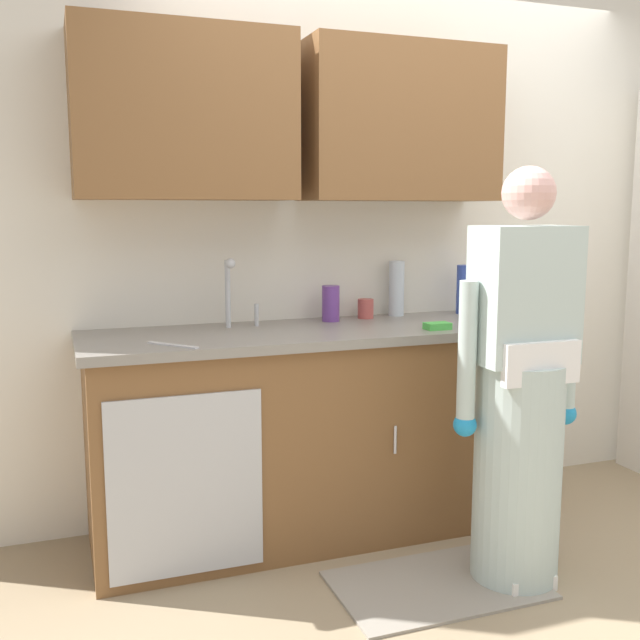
{
  "coord_description": "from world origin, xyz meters",
  "views": [
    {
      "loc": [
        -1.59,
        -2.32,
        1.46
      ],
      "look_at": [
        -0.55,
        0.55,
        1.0
      ],
      "focal_mm": 41.34,
      "sensor_mm": 36.0,
      "label": 1
    }
  ],
  "objects_px": {
    "sink": "(245,335)",
    "bottle_water_short": "(396,288)",
    "person_at_sink": "(520,410)",
    "knife_on_counter": "(173,345)",
    "bottle_cleaner_spray": "(331,303)",
    "cup_by_sink": "(366,309)",
    "bottle_soap": "(464,289)",
    "sponge": "(437,326)"
  },
  "relations": [
    {
      "from": "sink",
      "to": "bottle_cleaner_spray",
      "type": "relative_size",
      "value": 2.99
    },
    {
      "from": "cup_by_sink",
      "to": "person_at_sink",
      "type": "bearing_deg",
      "value": -73.5
    },
    {
      "from": "bottle_water_short",
      "to": "knife_on_counter",
      "type": "height_order",
      "value": "bottle_water_short"
    },
    {
      "from": "bottle_water_short",
      "to": "cup_by_sink",
      "type": "xyz_separation_m",
      "value": [
        -0.18,
        -0.03,
        -0.09
      ]
    },
    {
      "from": "person_at_sink",
      "to": "bottle_cleaner_spray",
      "type": "distance_m",
      "value": 1.03
    },
    {
      "from": "bottle_cleaner_spray",
      "to": "person_at_sink",
      "type": "bearing_deg",
      "value": -62.16
    },
    {
      "from": "bottle_soap",
      "to": "bottle_water_short",
      "type": "xyz_separation_m",
      "value": [
        -0.35,
        0.05,
        0.01
      ]
    },
    {
      "from": "bottle_soap",
      "to": "bottle_water_short",
      "type": "bearing_deg",
      "value": 171.29
    },
    {
      "from": "sink",
      "to": "person_at_sink",
      "type": "bearing_deg",
      "value": -37.34
    },
    {
      "from": "sink",
      "to": "knife_on_counter",
      "type": "xyz_separation_m",
      "value": [
        -0.34,
        -0.22,
        0.02
      ]
    },
    {
      "from": "sink",
      "to": "bottle_soap",
      "type": "height_order",
      "value": "sink"
    },
    {
      "from": "knife_on_counter",
      "to": "cup_by_sink",
      "type": "bearing_deg",
      "value": 72.25
    },
    {
      "from": "bottle_soap",
      "to": "bottle_cleaner_spray",
      "type": "height_order",
      "value": "bottle_soap"
    },
    {
      "from": "bottle_soap",
      "to": "person_at_sink",
      "type": "bearing_deg",
      "value": -106.71
    },
    {
      "from": "sink",
      "to": "sponge",
      "type": "xyz_separation_m",
      "value": [
        0.81,
        -0.22,
        0.03
      ]
    },
    {
      "from": "person_at_sink",
      "to": "knife_on_counter",
      "type": "height_order",
      "value": "person_at_sink"
    },
    {
      "from": "knife_on_counter",
      "to": "sponge",
      "type": "distance_m",
      "value": 1.15
    },
    {
      "from": "bottle_water_short",
      "to": "knife_on_counter",
      "type": "bearing_deg",
      "value": -159.17
    },
    {
      "from": "bottle_water_short",
      "to": "person_at_sink",
      "type": "bearing_deg",
      "value": -84.59
    },
    {
      "from": "knife_on_counter",
      "to": "person_at_sink",
      "type": "bearing_deg",
      "value": 28.53
    },
    {
      "from": "person_at_sink",
      "to": "knife_on_counter",
      "type": "xyz_separation_m",
      "value": [
        -1.25,
        0.48,
        0.25
      ]
    },
    {
      "from": "bottle_water_short",
      "to": "bottle_cleaner_spray",
      "type": "xyz_separation_m",
      "value": [
        -0.37,
        -0.06,
        -0.05
      ]
    },
    {
      "from": "bottle_cleaner_spray",
      "to": "sponge",
      "type": "relative_size",
      "value": 1.52
    },
    {
      "from": "bottle_water_short",
      "to": "cup_by_sink",
      "type": "relative_size",
      "value": 2.91
    },
    {
      "from": "sink",
      "to": "person_at_sink",
      "type": "relative_size",
      "value": 0.31
    },
    {
      "from": "bottle_cleaner_spray",
      "to": "knife_on_counter",
      "type": "distance_m",
      "value": 0.89
    },
    {
      "from": "person_at_sink",
      "to": "sponge",
      "type": "height_order",
      "value": "person_at_sink"
    },
    {
      "from": "bottle_soap",
      "to": "sponge",
      "type": "relative_size",
      "value": 2.23
    },
    {
      "from": "person_at_sink",
      "to": "knife_on_counter",
      "type": "distance_m",
      "value": 1.37
    },
    {
      "from": "sink",
      "to": "bottle_soap",
      "type": "xyz_separation_m",
      "value": [
        1.18,
        0.17,
        0.14
      ]
    },
    {
      "from": "cup_by_sink",
      "to": "sponge",
      "type": "relative_size",
      "value": 0.84
    },
    {
      "from": "sink",
      "to": "bottle_water_short",
      "type": "distance_m",
      "value": 0.87
    },
    {
      "from": "bottle_soap",
      "to": "knife_on_counter",
      "type": "bearing_deg",
      "value": -165.56
    },
    {
      "from": "person_at_sink",
      "to": "bottle_cleaner_spray",
      "type": "height_order",
      "value": "person_at_sink"
    },
    {
      "from": "bottle_soap",
      "to": "knife_on_counter",
      "type": "height_order",
      "value": "bottle_soap"
    },
    {
      "from": "bottle_water_short",
      "to": "sponge",
      "type": "bearing_deg",
      "value": -92.02
    },
    {
      "from": "bottle_water_short",
      "to": "knife_on_counter",
      "type": "xyz_separation_m",
      "value": [
        -1.17,
        -0.44,
        -0.13
      ]
    },
    {
      "from": "person_at_sink",
      "to": "knife_on_counter",
      "type": "bearing_deg",
      "value": 158.98
    },
    {
      "from": "person_at_sink",
      "to": "cup_by_sink",
      "type": "height_order",
      "value": "person_at_sink"
    },
    {
      "from": "bottle_soap",
      "to": "cup_by_sink",
      "type": "height_order",
      "value": "bottle_soap"
    },
    {
      "from": "bottle_soap",
      "to": "sponge",
      "type": "distance_m",
      "value": 0.55
    },
    {
      "from": "person_at_sink",
      "to": "bottle_cleaner_spray",
      "type": "xyz_separation_m",
      "value": [
        -0.46,
        0.86,
        0.33
      ]
    }
  ]
}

